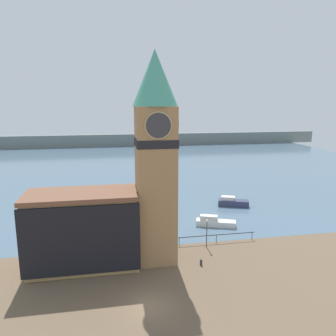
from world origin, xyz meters
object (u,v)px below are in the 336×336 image
Objects in this scene: clock_tower at (156,154)px; boat_far at (233,202)px; pier_building at (83,230)px; lamp_post at (207,228)px; mooring_bollard_near at (201,262)px; boat_near at (214,222)px.

clock_tower reaches higher than boat_far.
lamp_post is (15.03, 2.16, -1.69)m from pier_building.
clock_tower is 33.00× the size of mooring_bollard_near.
lamp_post reaches higher than mooring_bollard_near.
boat_near is at bearing 41.19° from clock_tower.
boat_far is at bearing 59.98° from mooring_bollard_near.
clock_tower is at bearing -163.92° from lamp_post.
lamp_post is (6.76, 1.95, -9.97)m from clock_tower.
pier_building is (-8.26, -0.21, -8.28)m from clock_tower.
lamp_post is at bearing -101.42° from boat_far.
clock_tower is 26.75m from boat_far.
pier_building is at bearing -178.53° from clock_tower.
pier_building reaches higher than boat_far.
pier_building is at bearing -133.06° from boat_near.
lamp_post reaches higher than boat_far.
clock_tower is at bearing -112.84° from boat_far.
pier_building is 13.80m from mooring_bollard_near.
boat_near is 1.07× the size of boat_far.
lamp_post is at bearing 65.89° from mooring_bollard_near.
boat_far reaches higher than mooring_bollard_near.
mooring_bollard_near is (-11.56, -20.01, -0.28)m from boat_far.
lamp_post reaches higher than boat_near.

